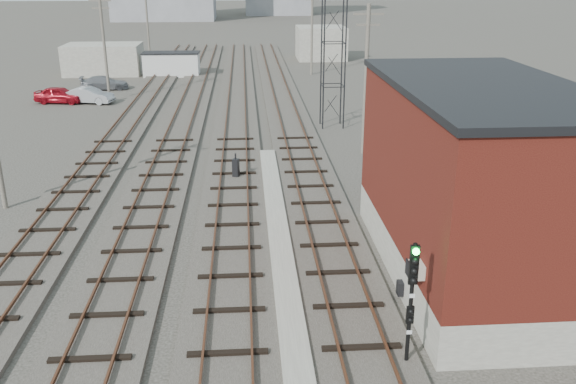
{
  "coord_description": "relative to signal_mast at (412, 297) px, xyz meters",
  "views": [
    {
      "loc": [
        -0.81,
        -8.31,
        10.93
      ],
      "look_at": [
        0.88,
        15.29,
        2.2
      ],
      "focal_mm": 38.0,
      "sensor_mm": 36.0,
      "label": 1
    }
  ],
  "objects": [
    {
      "name": "car_silver",
      "position": [
        -17.76,
        38.1,
        -1.61
      ],
      "size": [
        4.38,
        2.44,
        1.37
      ],
      "primitive_type": "imported",
      "rotation": [
        0.0,
        0.0,
        1.32
      ],
      "color": "#A0A3A7",
      "rests_on": "ground"
    },
    {
      "name": "platform_curb",
      "position": [
        -3.2,
        7.68,
        -2.16
      ],
      "size": [
        0.9,
        28.0,
        0.26
      ],
      "primitive_type": "cube",
      "color": "gray",
      "rests_on": "ground"
    },
    {
      "name": "car_grey",
      "position": [
        -17.8,
        44.4,
        -1.65
      ],
      "size": [
        4.61,
        2.31,
        1.29
      ],
      "primitive_type": "imported",
      "rotation": [
        0.0,
        0.0,
        1.69
      ],
      "color": "slate",
      "rests_on": "ground"
    },
    {
      "name": "shed_left",
      "position": [
        -19.7,
        53.68,
        -0.69
      ],
      "size": [
        8.0,
        5.0,
        3.2
      ],
      "primitive_type": "cube",
      "color": "gray",
      "rests_on": "ground"
    },
    {
      "name": "site_trailer",
      "position": [
        -12.22,
        51.81,
        -1.02
      ],
      "size": [
        6.05,
        2.73,
        2.53
      ],
      "rotation": [
        0.0,
        0.0,
        -0.02
      ],
      "color": "silver",
      "rests_on": "ground"
    },
    {
      "name": "utility_pole_right_b",
      "position": [
        2.8,
        51.68,
        2.5
      ],
      "size": [
        1.8,
        0.24,
        9.0
      ],
      "color": "#595147",
      "rests_on": "ground"
    },
    {
      "name": "lattice_tower",
      "position": [
        1.8,
        28.68,
        5.21
      ],
      "size": [
        1.6,
        1.6,
        15.0
      ],
      "color": "black",
      "rests_on": "ground"
    },
    {
      "name": "utility_pole_left_b",
      "position": [
        -16.2,
        38.68,
        2.5
      ],
      "size": [
        1.8,
        0.24,
        9.0
      ],
      "color": "#595147",
      "rests_on": "ground"
    },
    {
      "name": "car_red",
      "position": [
        -20.31,
        38.36,
        -1.58
      ],
      "size": [
        4.4,
        2.37,
        1.42
      ],
      "primitive_type": "imported",
      "rotation": [
        0.0,
        0.0,
        1.4
      ],
      "color": "maroon",
      "rests_on": "ground"
    },
    {
      "name": "track_mid_right",
      "position": [
        -5.2,
        32.68,
        -2.19
      ],
      "size": [
        3.2,
        90.0,
        0.39
      ],
      "color": "#332D28",
      "rests_on": "ground"
    },
    {
      "name": "utility_pole_right_a",
      "position": [
        2.8,
        21.68,
        2.5
      ],
      "size": [
        1.8,
        0.24,
        9.0
      ],
      "color": "#595147",
      "rests_on": "ground"
    },
    {
      "name": "track_mid_left",
      "position": [
        -9.2,
        32.68,
        -2.19
      ],
      "size": [
        3.2,
        90.0,
        0.39
      ],
      "color": "#332D28",
      "rests_on": "ground"
    },
    {
      "name": "brick_building",
      "position": [
        3.8,
        5.67,
        1.34
      ],
      "size": [
        6.54,
        12.2,
        7.22
      ],
      "color": "gray",
      "rests_on": "ground"
    },
    {
      "name": "ground",
      "position": [
        -3.7,
        53.68,
        -2.29
      ],
      "size": [
        320.0,
        320.0,
        0.0
      ],
      "primitive_type": "plane",
      "color": "#282621",
      "rests_on": "ground"
    },
    {
      "name": "track_left",
      "position": [
        -13.2,
        32.68,
        -2.19
      ],
      "size": [
        3.2,
        90.0,
        0.39
      ],
      "color": "#332D28",
      "rests_on": "ground"
    },
    {
      "name": "signal_mast",
      "position": [
        0.0,
        0.0,
        0.0
      ],
      "size": [
        0.4,
        0.41,
        3.93
      ],
      "color": "gray",
      "rests_on": "ground"
    },
    {
      "name": "switch_stand",
      "position": [
        -5.09,
        17.08,
        -1.64
      ],
      "size": [
        0.42,
        0.42,
        1.4
      ],
      "rotation": [
        0.0,
        0.0,
        -0.37
      ],
      "color": "black",
      "rests_on": "ground"
    },
    {
      "name": "utility_pole_left_c",
      "position": [
        -16.2,
        63.68,
        2.5
      ],
      "size": [
        1.8,
        0.24,
        9.0
      ],
      "color": "#595147",
      "rests_on": "ground"
    },
    {
      "name": "track_right",
      "position": [
        -1.2,
        32.68,
        -2.19
      ],
      "size": [
        3.2,
        90.0,
        0.39
      ],
      "color": "#332D28",
      "rests_on": "ground"
    },
    {
      "name": "shed_right",
      "position": [
        5.3,
        63.68,
        -0.29
      ],
      "size": [
        6.0,
        6.0,
        4.0
      ],
      "primitive_type": "cube",
      "color": "gray",
      "rests_on": "ground"
    }
  ]
}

